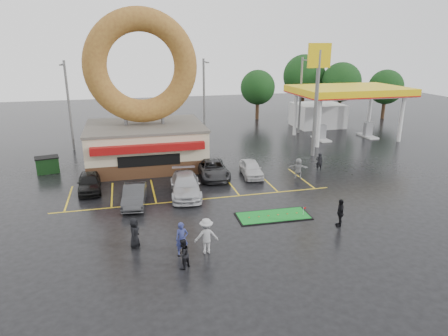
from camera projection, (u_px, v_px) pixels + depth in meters
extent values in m
plane|color=black|center=(209.00, 219.00, 25.14)|extent=(120.00, 120.00, 0.00)
cube|color=#472B19|center=(147.00, 158.00, 36.28)|extent=(10.00, 8.00, 1.20)
cube|color=beige|center=(146.00, 139.00, 35.75)|extent=(10.00, 8.00, 2.30)
cube|color=#59544C|center=(145.00, 126.00, 35.37)|extent=(10.20, 8.20, 0.20)
cube|color=maroon|center=(149.00, 148.00, 31.70)|extent=(9.00, 0.60, 0.60)
cylinder|color=slate|center=(126.00, 119.00, 34.79)|extent=(0.30, 0.30, 1.20)
cylinder|color=slate|center=(163.00, 117.00, 35.54)|extent=(0.30, 0.30, 1.20)
torus|color=brown|center=(141.00, 66.00, 33.84)|extent=(9.60, 2.00, 9.60)
cylinder|color=silver|center=(319.00, 124.00, 41.75)|extent=(0.40, 0.40, 5.00)
cylinder|color=silver|center=(401.00, 120.00, 44.09)|extent=(0.40, 0.40, 5.00)
cylinder|color=silver|center=(295.00, 114.00, 47.30)|extent=(0.40, 0.40, 5.00)
cylinder|color=silver|center=(370.00, 111.00, 49.64)|extent=(0.40, 0.40, 5.00)
cube|color=silver|center=(349.00, 93.00, 44.87)|extent=(12.00, 8.00, 0.50)
cube|color=yellow|center=(349.00, 90.00, 44.78)|extent=(12.30, 8.30, 0.70)
cube|color=#99999E|center=(321.00, 132.00, 45.48)|extent=(0.90, 0.60, 1.60)
cube|color=#99999E|center=(368.00, 129.00, 46.88)|extent=(0.90, 0.60, 1.60)
cube|color=silver|center=(318.00, 115.00, 52.47)|extent=(6.00, 5.00, 3.00)
cylinder|color=slate|center=(316.00, 105.00, 37.76)|extent=(0.36, 0.36, 10.00)
cube|color=yellow|center=(319.00, 55.00, 36.41)|extent=(2.20, 0.30, 2.20)
cylinder|color=slate|center=(69.00, 107.00, 39.94)|extent=(0.24, 0.24, 9.00)
cylinder|color=slate|center=(63.00, 64.00, 37.76)|extent=(0.12, 2.00, 0.12)
cube|color=slate|center=(61.00, 65.00, 36.85)|extent=(0.40, 0.18, 0.12)
cylinder|color=slate|center=(204.00, 101.00, 44.13)|extent=(0.24, 0.24, 9.00)
cylinder|color=slate|center=(205.00, 62.00, 41.95)|extent=(0.12, 2.00, 0.12)
cube|color=slate|center=(207.00, 63.00, 41.04)|extent=(0.40, 0.18, 0.12)
cylinder|color=slate|center=(300.00, 96.00, 47.86)|extent=(0.24, 0.24, 9.00)
cylinder|color=slate|center=(306.00, 60.00, 45.67)|extent=(0.12, 2.00, 0.12)
cube|color=slate|center=(310.00, 61.00, 44.76)|extent=(0.40, 0.18, 0.12)
cylinder|color=#332114|center=(339.00, 108.00, 58.51)|extent=(0.50, 0.50, 2.88)
sphere|color=black|center=(341.00, 82.00, 57.38)|extent=(5.60, 5.60, 5.60)
cylinder|color=#332114|center=(383.00, 110.00, 58.11)|extent=(0.50, 0.50, 2.52)
sphere|color=black|center=(386.00, 87.00, 57.12)|extent=(4.90, 4.90, 4.90)
cylinder|color=#332114|center=(302.00, 104.00, 61.22)|extent=(0.50, 0.50, 3.24)
sphere|color=black|center=(304.00, 76.00, 59.95)|extent=(6.30, 6.30, 6.30)
cylinder|color=#332114|center=(257.00, 110.00, 57.61)|extent=(0.50, 0.50, 2.52)
sphere|color=black|center=(258.00, 87.00, 56.62)|extent=(4.90, 4.90, 4.90)
imported|color=black|center=(89.00, 182.00, 29.70)|extent=(1.85, 4.12, 1.37)
imported|color=#2F2F31|center=(134.00, 195.00, 27.20)|extent=(1.91, 4.26, 1.36)
imported|color=#B5B6BB|center=(185.00, 185.00, 28.91)|extent=(2.60, 5.35, 1.50)
imported|color=#2A2A2C|center=(213.00, 169.00, 32.80)|extent=(2.53, 5.09, 1.39)
imported|color=silver|center=(251.00, 168.00, 33.06)|extent=(1.93, 4.01, 1.32)
imported|color=navy|center=(182.00, 239.00, 20.66)|extent=(0.69, 0.47, 1.82)
imported|color=black|center=(183.00, 254.00, 19.46)|extent=(0.96, 0.93, 1.55)
imported|color=#999A9C|center=(206.00, 236.00, 20.85)|extent=(1.30, 0.79, 1.95)
imported|color=black|center=(134.00, 233.00, 21.53)|extent=(0.74, 0.93, 1.66)
imported|color=black|center=(340.00, 213.00, 23.96)|extent=(0.73, 1.10, 1.74)
imported|color=#969698|center=(298.00, 168.00, 32.45)|extent=(1.65, 1.10, 1.70)
imported|color=black|center=(319.00, 162.00, 34.51)|extent=(0.64, 0.51, 1.55)
cube|color=#183F19|center=(47.00, 165.00, 33.99)|extent=(2.01, 1.55, 1.30)
cube|color=black|center=(273.00, 216.00, 25.52)|extent=(4.76, 2.16, 0.05)
cube|color=#157F27|center=(273.00, 216.00, 25.51)|extent=(4.54, 1.94, 0.03)
cylinder|color=silver|center=(304.00, 211.00, 25.54)|extent=(0.02, 0.02, 0.53)
cube|color=red|center=(305.00, 208.00, 25.49)|extent=(0.14, 0.01, 0.10)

